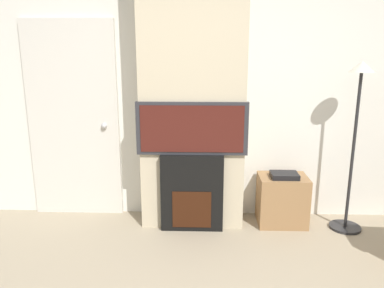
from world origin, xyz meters
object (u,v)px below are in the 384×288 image
television (192,128)px  floor_lamp (356,125)px  media_stand (282,199)px  fireplace (192,192)px

television → floor_lamp: bearing=2.0°
television → floor_lamp: 1.54m
television → floor_lamp: floor_lamp is taller
television → media_stand: 1.20m
fireplace → television: television is taller
floor_lamp → media_stand: (-0.62, 0.10, -0.80)m
floor_lamp → media_stand: floor_lamp is taller
fireplace → television: 0.64m
floor_lamp → media_stand: 1.02m
fireplace → floor_lamp: (1.54, 0.05, 0.67)m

